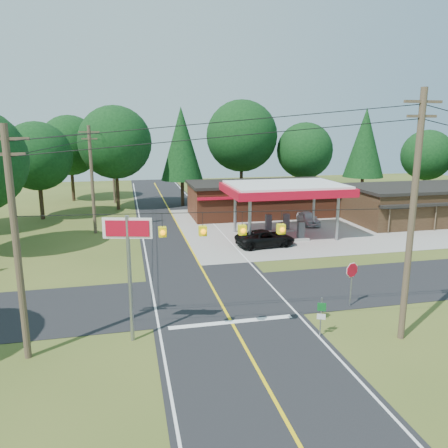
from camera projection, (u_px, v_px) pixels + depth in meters
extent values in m
plane|color=#3B4D1B|center=(217.00, 297.00, 25.90)|extent=(120.00, 120.00, 0.00)
cube|color=black|center=(217.00, 296.00, 25.90)|extent=(8.00, 120.00, 0.02)
cube|color=black|center=(217.00, 296.00, 25.90)|extent=(70.00, 7.00, 0.02)
cube|color=yellow|center=(217.00, 296.00, 25.90)|extent=(0.15, 110.00, 0.00)
cylinder|color=gray|center=(250.00, 222.00, 36.51)|extent=(0.28, 0.28, 4.20)
cylinder|color=gray|center=(235.00, 211.00, 41.27)|extent=(0.28, 0.28, 4.20)
cylinder|color=gray|center=(337.00, 217.00, 38.23)|extent=(0.28, 0.28, 4.20)
cylinder|color=gray|center=(314.00, 207.00, 42.99)|extent=(0.28, 0.28, 4.20)
cube|color=#B80920|center=(285.00, 189.00, 39.26)|extent=(10.60, 7.40, 0.70)
cube|color=white|center=(285.00, 185.00, 39.18)|extent=(10.00, 7.00, 0.25)
cube|color=#9E9B93|center=(291.00, 240.00, 38.47)|extent=(3.20, 0.90, 0.22)
cube|color=#3F3F44|center=(281.00, 231.00, 38.10)|extent=(0.55, 0.45, 1.50)
cube|color=#3F3F44|center=(301.00, 230.00, 38.48)|extent=(0.55, 0.45, 1.50)
cube|color=#9E9B93|center=(277.00, 230.00, 41.90)|extent=(3.20, 0.90, 0.22)
cube|color=#3F3F44|center=(268.00, 222.00, 41.52)|extent=(0.55, 0.45, 1.50)
cube|color=#3F3F44|center=(286.00, 222.00, 41.91)|extent=(0.55, 0.45, 1.50)
cube|color=brown|center=(262.00, 200.00, 49.56)|extent=(16.00, 7.00, 3.50)
cube|color=black|center=(262.00, 183.00, 49.15)|extent=(16.40, 7.40, 0.30)
cube|color=#B80920|center=(272.00, 196.00, 45.93)|extent=(16.00, 0.50, 0.25)
cube|color=#312014|center=(442.00, 204.00, 46.77)|extent=(20.00, 8.00, 3.50)
cube|color=black|center=(444.00, 186.00, 46.36)|extent=(20.40, 8.40, 0.30)
cylinder|color=#473828|center=(412.00, 220.00, 19.60)|extent=(0.30, 0.30, 11.50)
cube|color=#473828|center=(423.00, 102.00, 18.47)|extent=(1.80, 0.12, 0.12)
cube|color=#473828|center=(422.00, 116.00, 18.60)|extent=(1.40, 0.12, 0.12)
cylinder|color=#473828|center=(17.00, 247.00, 18.01)|extent=(0.30, 0.30, 10.00)
cube|color=#473828|center=(5.00, 139.00, 17.05)|extent=(1.80, 0.12, 0.12)
cube|color=#473828|center=(7.00, 154.00, 17.18)|extent=(1.40, 0.12, 0.12)
cylinder|color=#473828|center=(92.00, 181.00, 40.23)|extent=(0.30, 0.30, 10.00)
cube|color=#473828|center=(89.00, 132.00, 39.27)|extent=(1.80, 0.12, 0.12)
cube|color=#473828|center=(89.00, 139.00, 39.40)|extent=(1.40, 0.12, 0.12)
cylinder|color=#473828|center=(113.00, 167.00, 56.79)|extent=(0.30, 0.30, 9.50)
cube|color=yellow|center=(162.00, 232.00, 18.51)|extent=(0.32, 0.32, 0.42)
cube|color=yellow|center=(203.00, 231.00, 18.69)|extent=(0.32, 0.32, 0.42)
cube|color=yellow|center=(242.00, 230.00, 18.86)|extent=(0.32, 0.32, 0.42)
cube|color=yellow|center=(281.00, 229.00, 19.04)|extent=(0.32, 0.32, 0.42)
cylinder|color=#332316|center=(41.00, 201.00, 47.21)|extent=(0.44, 0.44, 3.96)
sphere|color=black|center=(37.00, 156.00, 46.16)|extent=(7.26, 7.26, 7.26)
cylinder|color=#332316|center=(118.00, 190.00, 52.66)|extent=(0.44, 0.44, 4.68)
sphere|color=black|center=(115.00, 142.00, 51.41)|extent=(8.58, 8.58, 8.58)
cylinder|color=#332316|center=(182.00, 189.00, 55.37)|extent=(0.44, 0.44, 4.32)
cone|color=black|center=(181.00, 144.00, 54.14)|extent=(5.28, 5.28, 9.00)
cylinder|color=#332316|center=(241.00, 183.00, 57.96)|extent=(0.44, 0.44, 5.04)
sphere|color=black|center=(242.00, 136.00, 56.62)|extent=(9.24, 9.24, 9.24)
cylinder|color=#332316|center=(303.00, 187.00, 57.90)|extent=(0.44, 0.44, 3.96)
sphere|color=black|center=(305.00, 151.00, 56.84)|extent=(7.26, 7.26, 7.26)
cylinder|color=#332316|center=(362.00, 185.00, 58.63)|extent=(0.44, 0.44, 4.32)
cone|color=black|center=(365.00, 143.00, 57.40)|extent=(5.28, 5.28, 9.00)
cylinder|color=#332316|center=(424.00, 188.00, 58.52)|extent=(0.44, 0.44, 3.60)
sphere|color=black|center=(427.00, 155.00, 57.56)|extent=(6.60, 6.60, 6.60)
cylinder|color=#332316|center=(73.00, 185.00, 59.02)|extent=(0.44, 0.44, 4.32)
sphere|color=black|center=(70.00, 145.00, 57.87)|extent=(7.92, 7.92, 7.92)
imported|color=black|center=(265.00, 238.00, 36.61)|extent=(5.52, 5.52, 1.40)
imported|color=silver|center=(308.00, 218.00, 44.76)|extent=(4.18, 4.18, 1.33)
cylinder|color=gray|center=(130.00, 280.00, 19.97)|extent=(0.18, 0.18, 6.01)
cube|color=white|center=(127.00, 228.00, 19.43)|extent=(2.18, 0.64, 0.94)
cube|color=#B80920|center=(127.00, 228.00, 19.39)|extent=(1.92, 0.55, 0.73)
cylinder|color=gray|center=(351.00, 286.00, 24.29)|extent=(0.07, 0.07, 2.42)
cylinder|color=gray|center=(321.00, 317.00, 20.79)|extent=(0.06, 0.06, 1.98)
cube|color=#0C591E|center=(322.00, 307.00, 20.64)|extent=(0.39, 0.18, 0.40)
cube|color=white|center=(321.00, 317.00, 20.74)|extent=(0.39, 0.18, 0.27)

